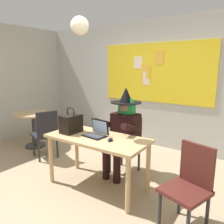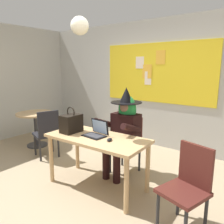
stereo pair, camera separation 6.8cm
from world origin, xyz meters
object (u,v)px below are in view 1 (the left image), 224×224
person_costumed (123,126)px  chair_extra_corner (190,182)px  laptop (97,132)px  handbag (71,123)px  desk_main (97,144)px  chair_spare_by_window (46,132)px  computer_mouse (110,140)px  chair_at_desk (127,141)px  side_table_round (34,122)px

person_costumed → chair_extra_corner: (1.23, -0.61, -0.28)m
laptop → handbag: handbag is taller
desk_main → person_costumed: person_costumed is taller
chair_spare_by_window → computer_mouse: bearing=-169.4°
chair_spare_by_window → chair_extra_corner: chair_spare_by_window is taller
handbag → desk_main: bearing=7.1°
chair_at_desk → laptop: (-0.10, -0.66, 0.29)m
person_costumed → chair_spare_by_window: 1.53m
desk_main → laptop: size_ratio=4.39×
laptop → handbag: (-0.40, -0.09, 0.08)m
chair_at_desk → laptop: size_ratio=2.74×
laptop → chair_extra_corner: bearing=1.4°
chair_at_desk → chair_extra_corner: same height
side_table_round → chair_extra_corner: bearing=-8.4°
chair_at_desk → chair_spare_by_window: (-1.46, -0.48, 0.01)m
side_table_round → chair_spare_by_window: chair_spare_by_window is taller
chair_at_desk → handbag: handbag is taller
computer_mouse → chair_spare_by_window: (-1.65, 0.25, -0.25)m
chair_extra_corner → chair_spare_by_window: bearing=-79.0°
side_table_round → laptop: bearing=-11.6°
side_table_round → computer_mouse: bearing=-11.8°
handbag → chair_spare_by_window: (-0.97, 0.27, -0.36)m
chair_spare_by_window → side_table_round: bearing=-0.0°
chair_spare_by_window → chair_extra_corner: size_ratio=1.01×
computer_mouse → chair_spare_by_window: chair_spare_by_window is taller
handbag → chair_spare_by_window: bearing=164.2°
computer_mouse → handbag: size_ratio=0.28×
desk_main → chair_spare_by_window: size_ratio=1.58×
chair_at_desk → side_table_round: chair_at_desk is taller
desk_main → handbag: bearing=-172.9°
laptop → chair_spare_by_window: size_ratio=0.36×
handbag → chair_spare_by_window: size_ratio=0.42×
laptop → chair_extra_corner: (1.32, -0.07, -0.29)m
handbag → side_table_round: handbag is taller
chair_at_desk → side_table_round: (-2.19, -0.23, 0.04)m
chair_at_desk → chair_spare_by_window: bearing=-71.5°
person_costumed → side_table_round: person_costumed is taller
desk_main → chair_at_desk: size_ratio=1.61×
desk_main → computer_mouse: size_ratio=13.80×
chair_at_desk → computer_mouse: size_ratio=8.60×
handbag → side_table_round: 1.80m
person_costumed → side_table_round: size_ratio=1.78×
desk_main → chair_spare_by_window: bearing=171.2°
person_costumed → chair_extra_corner: size_ratio=1.53×
side_table_round → person_costumed: bearing=2.7°
laptop → side_table_round: 2.15m
chair_extra_corner → laptop: bearing=-76.8°
person_costumed → chair_extra_corner: person_costumed is taller
handbag → chair_extra_corner: size_ratio=0.42×
desk_main → chair_spare_by_window: chair_spare_by_window is taller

